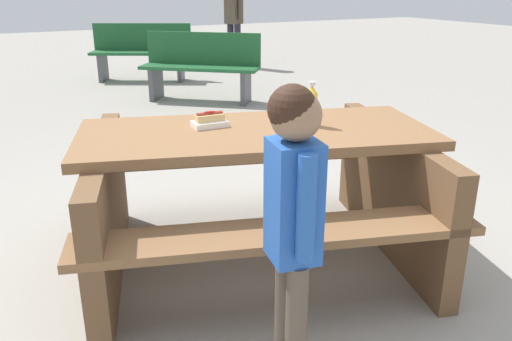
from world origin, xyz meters
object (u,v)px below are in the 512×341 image
Objects in this scene: park_bench_near at (201,65)px; child_in_coat at (293,203)px; hotdog_tray at (210,121)px; soda_bottle at (311,106)px; picnic_table at (256,185)px; bystander_adult at (234,5)px; park_bench_mid at (142,51)px.

child_in_coat is at bearing 71.81° from park_bench_near.
hotdog_tray is 0.13× the size of park_bench_near.
soda_bottle is 4.17m from park_bench_near.
hotdog_tray is 4.09m from park_bench_near.
bystander_adult is (-2.86, -6.32, 0.61)m from picnic_table.
bystander_adult is at bearing -162.29° from park_bench_mid.
park_bench_mid is at bearing -97.06° from soda_bottle.
child_in_coat reaches higher than soda_bottle.
picnic_table is 0.42m from hotdog_tray.
soda_bottle is at bearing 82.94° from park_bench_mid.
picnic_table is at bearing 139.97° from hotdog_tray.
hotdog_tray is 0.12× the size of park_bench_mid.
park_bench_near is at bearing -103.76° from soda_bottle.
bystander_adult is (-1.85, -0.59, 0.60)m from park_bench_mid.
soda_bottle reaches higher than park_bench_near.
soda_bottle is at bearing 154.91° from hotdog_tray.
soda_bottle reaches higher than park_bench_mid.
bystander_adult is (-3.05, -6.16, 0.27)m from hotdog_tray.
soda_bottle is 0.16× the size of park_bench_near.
soda_bottle is at bearing -126.65° from child_in_coat.
park_bench_mid is (-1.20, -5.57, -0.33)m from hotdog_tray.
hotdog_tray is at bearing 77.86° from park_bench_mid.
child_in_coat reaches higher than picnic_table.
park_bench_near is 0.93× the size of park_bench_mid.
soda_bottle is 6.88m from bystander_adult.
bystander_adult reaches higher than hotdog_tray.
park_bench_near reaches higher than hotdog_tray.
picnic_table is 1.41× the size of park_bench_mid.
child_in_coat is 0.70× the size of bystander_adult.
bystander_adult reaches higher than park_bench_near.
picnic_table is 4.16m from park_bench_near.
bystander_adult is at bearing -113.77° from child_in_coat.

